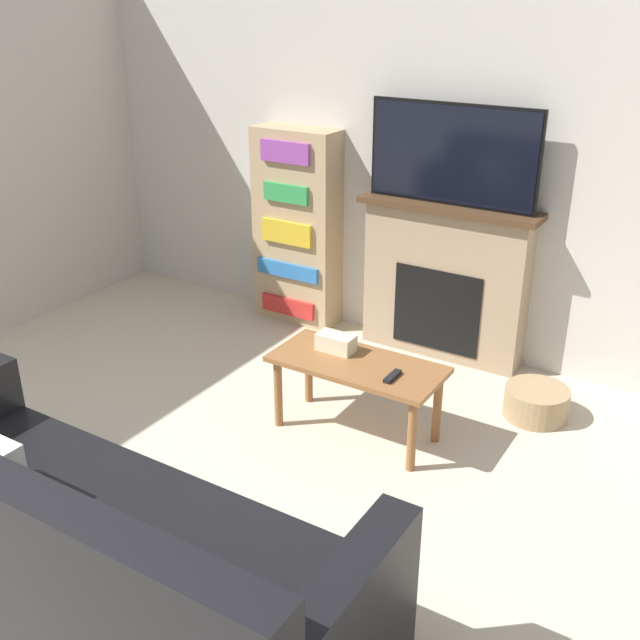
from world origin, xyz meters
The scene contains 9 objects.
wall_back centered at (0.00, 3.96, 1.35)m, with size 6.17×0.06×2.70m.
fireplace centered at (0.38, 3.82, 0.55)m, with size 1.24×0.28×1.09m.
tv centered at (0.38, 3.80, 1.42)m, with size 1.14×0.03×0.65m.
couch centered at (0.19, 0.79, 0.31)m, with size 2.35×0.93×0.95m.
coffee_table centered at (0.39, 2.59, 0.39)m, with size 0.98×0.45×0.46m.
tissue_box centered at (0.21, 2.65, 0.51)m, with size 0.22×0.12×0.10m.
remote_control centered at (0.64, 2.53, 0.48)m, with size 0.04×0.15×0.02m.
bookshelf centered at (-0.81, 3.80, 0.74)m, with size 0.65×0.29×1.48m.
storage_basket centered at (1.23, 3.33, 0.09)m, with size 0.39×0.39×0.19m.
Camera 1 is at (2.18, -0.70, 2.40)m, focal length 42.00 mm.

